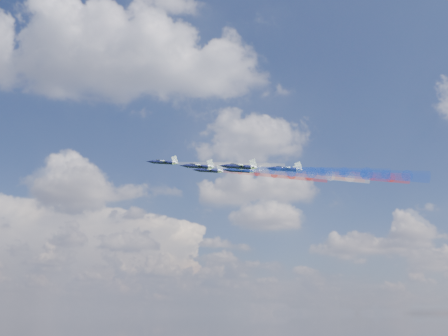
{
  "coord_description": "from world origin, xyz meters",
  "views": [
    {
      "loc": [
        11.21,
        -165.2,
        97.74
      ],
      "look_at": [
        23.28,
        -17.41,
        140.67
      ],
      "focal_mm": 40.41,
      "sensor_mm": 36.0,
      "label": 1
    }
  ],
  "objects": [
    {
      "name": "trail_rear_right",
      "position": [
        63.73,
        -17.76,
        139.14
      ],
      "size": [
        33.35,
        11.82,
        7.53
      ],
      "primitive_type": null,
      "rotation": [
        0.1,
        -0.21,
        1.32
      ],
      "color": "red"
    },
    {
      "name": "jet_inner_left",
      "position": [
        15.12,
        -24.97,
        138.78
      ],
      "size": [
        12.51,
        11.12,
        5.59
      ],
      "primitive_type": null,
      "rotation": [
        0.1,
        -0.21,
        1.32
      ],
      "color": "black"
    },
    {
      "name": "trail_outer_left",
      "position": [
        46.27,
        -43.83,
        132.72
      ],
      "size": [
        33.35,
        11.82,
        7.53
      ],
      "primitive_type": null,
      "rotation": [
        0.1,
        -0.21,
        1.32
      ],
      "color": "blue"
    },
    {
      "name": "jet_rear_right",
      "position": [
        43.04,
        -12.85,
        141.28
      ],
      "size": [
        12.51,
        11.12,
        5.59
      ],
      "primitive_type": null,
      "rotation": [
        0.1,
        -0.21,
        1.32
      ],
      "color": "black"
    },
    {
      "name": "jet_outer_right",
      "position": [
        33.81,
        -0.34,
        144.81
      ],
      "size": [
        12.51,
        11.12,
        5.59
      ],
      "primitive_type": null,
      "rotation": [
        0.1,
        -0.21,
        1.32
      ],
      "color": "black"
    },
    {
      "name": "jet_lead",
      "position": [
        4.51,
        -12.44,
        143.53
      ],
      "size": [
        12.51,
        11.12,
        5.59
      ],
      "primitive_type": null,
      "rotation": [
        0.1,
        -0.21,
        1.32
      ],
      "color": "black"
    },
    {
      "name": "jet_center_third",
      "position": [
        27.96,
        -19.34,
        139.42
      ],
      "size": [
        12.51,
        11.12,
        5.59
      ],
      "primitive_type": null,
      "rotation": [
        0.1,
        -0.21,
        1.32
      ],
      "color": "black"
    },
    {
      "name": "trail_inner_right",
      "position": [
        39.9,
        -11.88,
        140.54
      ],
      "size": [
        33.35,
        11.82,
        7.53
      ],
      "primitive_type": null,
      "rotation": [
        0.1,
        -0.21,
        1.32
      ],
      "color": "red"
    },
    {
      "name": "trail_center_third",
      "position": [
        48.65,
        -24.26,
        137.27
      ],
      "size": [
        33.35,
        11.82,
        7.53
      ],
      "primitive_type": null,
      "rotation": [
        0.1,
        -0.21,
        1.32
      ],
      "color": "white"
    },
    {
      "name": "trail_outer_right",
      "position": [
        54.51,
        -5.25,
        142.66
      ],
      "size": [
        33.35,
        11.82,
        7.53
      ],
      "primitive_type": null,
      "rotation": [
        0.1,
        -0.21,
        1.32
      ],
      "color": "red"
    },
    {
      "name": "trail_rear_left",
      "position": [
        59.91,
        -37.22,
        134.28
      ],
      "size": [
        33.35,
        11.82,
        7.53
      ],
      "primitive_type": null,
      "rotation": [
        0.1,
        -0.21,
        1.32
      ],
      "color": "blue"
    },
    {
      "name": "jet_rear_left",
      "position": [
        39.22,
        -32.31,
        136.43
      ],
      "size": [
        12.51,
        11.12,
        5.59
      ],
      "primitive_type": null,
      "rotation": [
        0.1,
        -0.21,
        1.32
      ],
      "color": "black"
    },
    {
      "name": "trail_inner_left",
      "position": [
        35.82,
        -29.88,
        136.63
      ],
      "size": [
        33.35,
        11.82,
        7.53
      ],
      "primitive_type": null,
      "rotation": [
        0.1,
        -0.21,
        1.32
      ],
      "color": "blue"
    },
    {
      "name": "jet_outer_left",
      "position": [
        25.58,
        -38.92,
        134.87
      ],
      "size": [
        12.51,
        11.12,
        5.59
      ],
      "primitive_type": null,
      "rotation": [
        0.1,
        -0.21,
        1.32
      ],
      "color": "black"
    },
    {
      "name": "jet_inner_right",
      "position": [
        19.21,
        -6.97,
        142.69
      ],
      "size": [
        12.51,
        11.12,
        5.59
      ],
      "primitive_type": null,
      "rotation": [
        0.1,
        -0.21,
        1.32
      ],
      "color": "black"
    },
    {
      "name": "trail_lead",
      "position": [
        25.2,
        -17.35,
        141.38
      ],
      "size": [
        33.35,
        11.82,
        7.53
      ],
      "primitive_type": null,
      "rotation": [
        0.1,
        -0.21,
        1.32
      ],
      "color": "white"
    }
  ]
}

